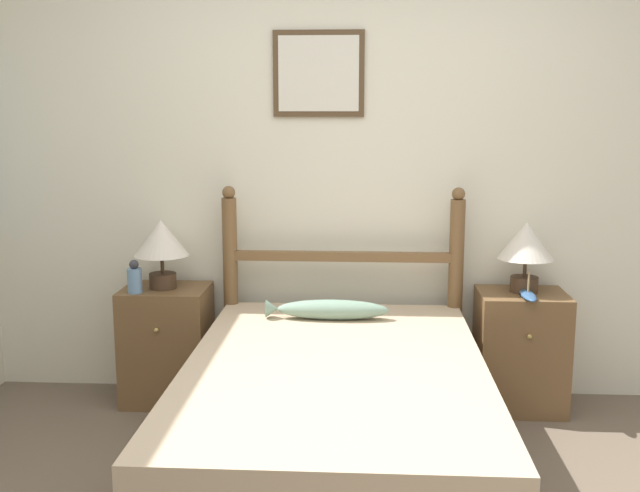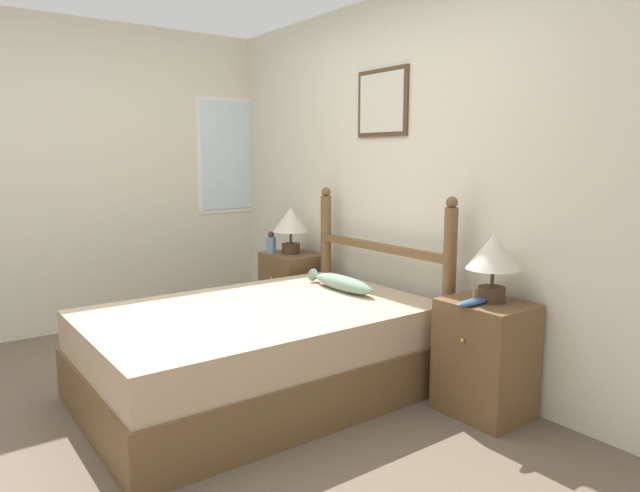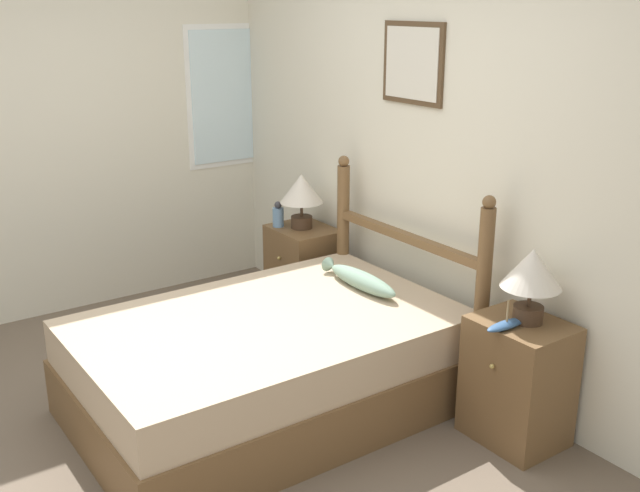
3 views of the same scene
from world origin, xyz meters
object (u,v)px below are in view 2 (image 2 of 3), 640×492
object	(u,v)px
nightstand_left	(292,292)
nightstand_right	(485,358)
bed	(260,352)
table_lamp_right	(493,255)
model_boat	(473,302)
fish_pillow	(341,283)
bottle	(271,244)
table_lamp_left	(291,222)

from	to	relation	value
nightstand_left	nightstand_right	bearing A→B (deg)	0.00
bed	table_lamp_right	bearing A→B (deg)	42.71
bed	model_boat	size ratio (longest dim) A/B	7.84
bed	fish_pillow	xyz separation A→B (m)	(-0.06, 0.68, 0.33)
bottle	fish_pillow	world-z (taller)	bottle
bottle	bed	bearing A→B (deg)	-34.69
bottle	table_lamp_left	bearing A→B (deg)	43.60
bottle	fish_pillow	size ratio (longest dim) A/B	0.28
bottle	fish_pillow	xyz separation A→B (m)	(1.05, -0.09, -0.13)
bottle	fish_pillow	bearing A→B (deg)	-4.87
nightstand_left	table_lamp_right	world-z (taller)	table_lamp_right
nightstand_right	bottle	size ratio (longest dim) A/B	3.60
model_boat	fish_pillow	xyz separation A→B (m)	(-1.04, -0.09, -0.07)
nightstand_right	bottle	world-z (taller)	bottle
bed	table_lamp_right	xyz separation A→B (m)	(0.99, 0.91, 0.64)
table_lamp_left	table_lamp_right	xyz separation A→B (m)	(1.98, 0.03, 0.00)
nightstand_left	model_boat	distance (m)	1.99
nightstand_left	model_boat	xyz separation A→B (m)	(1.96, -0.12, 0.35)
bed	table_lamp_left	bearing A→B (deg)	138.18
table_lamp_left	model_boat	xyz separation A→B (m)	(1.97, -0.12, -0.24)
table_lamp_left	table_lamp_right	bearing A→B (deg)	0.76
bottle	nightstand_right	bearing A→B (deg)	3.32
nightstand_right	fish_pillow	distance (m)	1.10
table_lamp_right	table_lamp_left	bearing A→B (deg)	-179.24
table_lamp_right	bottle	size ratio (longest dim) A/B	2.10
nightstand_left	table_lamp_right	bearing A→B (deg)	0.61
table_lamp_right	model_boat	distance (m)	0.28
bed	table_lamp_left	xyz separation A→B (m)	(-0.99, 0.89, 0.64)
bed	nightstand_right	xyz separation A→B (m)	(0.98, 0.89, 0.06)
bed	nightstand_right	distance (m)	1.33
nightstand_left	nightstand_right	size ratio (longest dim) A/B	1.00
nightstand_left	table_lamp_right	size ratio (longest dim) A/B	1.71
table_lamp_left	bottle	size ratio (longest dim) A/B	2.10
table_lamp_right	fish_pillow	size ratio (longest dim) A/B	0.59
nightstand_right	fish_pillow	xyz separation A→B (m)	(-1.04, -0.21, 0.27)
nightstand_right	table_lamp_left	world-z (taller)	table_lamp_left
model_boat	fish_pillow	size ratio (longest dim) A/B	0.40
nightstand_left	table_lamp_left	size ratio (longest dim) A/B	1.71
table_lamp_left	table_lamp_right	world-z (taller)	same
nightstand_right	bottle	distance (m)	2.13
nightstand_right	bottle	xyz separation A→B (m)	(-2.09, -0.12, 0.41)
nightstand_right	model_boat	size ratio (longest dim) A/B	2.52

